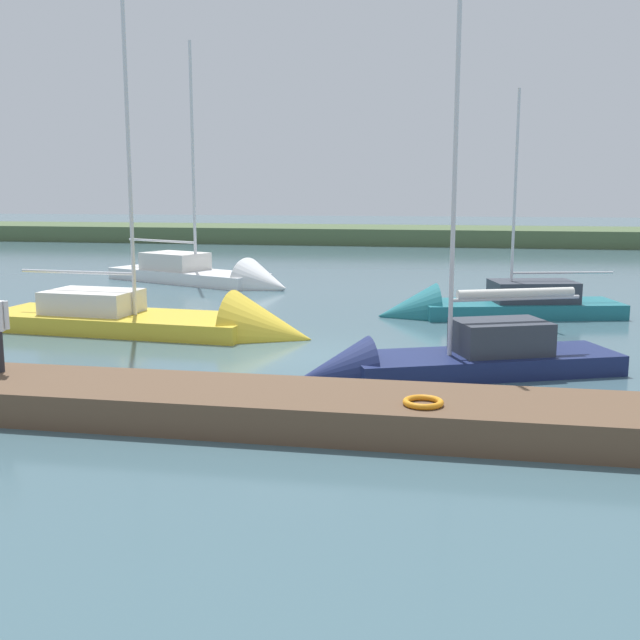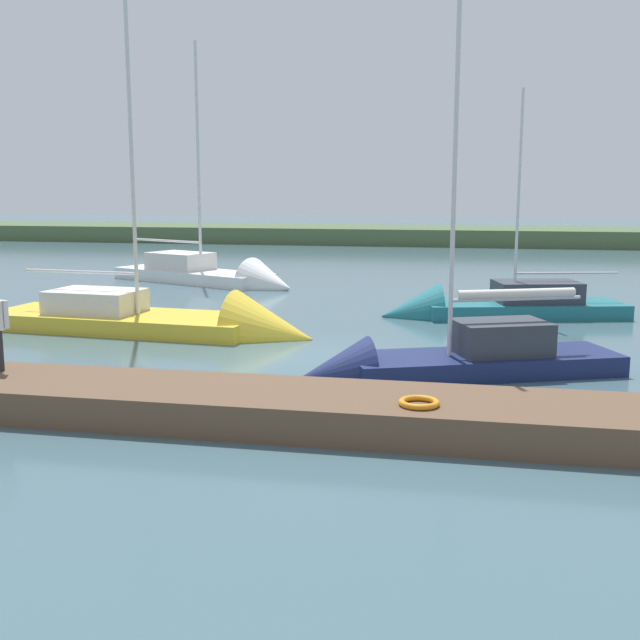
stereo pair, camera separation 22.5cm
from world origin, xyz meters
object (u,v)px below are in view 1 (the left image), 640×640
sailboat_outer_mooring (214,279)px  sailboat_far_left (178,330)px  life_ring_buoy (423,402)px  sailboat_mid_channel (438,369)px  sailboat_near_dock (480,312)px

sailboat_outer_mooring → sailboat_far_left: sailboat_far_left is taller
life_ring_buoy → sailboat_outer_mooring: 21.50m
sailboat_mid_channel → life_ring_buoy: bearing=66.5°
life_ring_buoy → sailboat_mid_channel: 4.50m
life_ring_buoy → sailboat_near_dock: (-1.17, -12.68, -0.50)m
sailboat_near_dock → sailboat_far_left: sailboat_far_left is taller
sailboat_outer_mooring → sailboat_mid_channel: sailboat_outer_mooring is taller
sailboat_outer_mooring → sailboat_mid_channel: bearing=-31.6°
sailboat_near_dock → sailboat_outer_mooring: 12.80m
sailboat_near_dock → sailboat_outer_mooring: (11.08, -6.40, 0.09)m
life_ring_buoy → sailboat_mid_channel: bearing=-91.3°
sailboat_outer_mooring → sailboat_far_left: bearing=-52.7°
sailboat_near_dock → sailboat_mid_channel: sailboat_mid_channel is taller
life_ring_buoy → sailboat_outer_mooring: (9.91, -19.08, -0.41)m
sailboat_mid_channel → sailboat_outer_mooring: bearing=-77.7°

